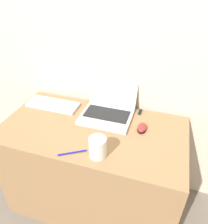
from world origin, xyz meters
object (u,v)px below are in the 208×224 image
drink_cup (98,147)px  usb_stick (140,112)px  external_keyboard (53,105)px  laptop (108,108)px  pen (72,153)px  computer_mouse (142,128)px

drink_cup → usb_stick: (0.14, 0.47, -0.06)m
external_keyboard → usb_stick: (0.61, 0.11, -0.01)m
laptop → external_keyboard: bearing=-176.3°
external_keyboard → usb_stick: 0.62m
pen → external_keyboard: bearing=130.3°
computer_mouse → external_keyboard: (-0.65, 0.08, -0.01)m
laptop → computer_mouse: laptop is taller
external_keyboard → laptop: bearing=3.7°
computer_mouse → usb_stick: computer_mouse is taller
drink_cup → pen: 0.15m
laptop → external_keyboard: laptop is taller
laptop → drink_cup: laptop is taller
drink_cup → pen: drink_cup is taller
computer_mouse → external_keyboard: size_ratio=0.26×
laptop → usb_stick: (0.20, 0.08, -0.04)m
laptop → external_keyboard: 0.41m
drink_cup → external_keyboard: (-0.47, 0.36, -0.05)m
computer_mouse → drink_cup: bearing=-122.9°
computer_mouse → laptop: bearing=157.4°
external_keyboard → usb_stick: external_keyboard is taller
usb_stick → pen: pen is taller
external_keyboard → drink_cup: bearing=-37.8°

